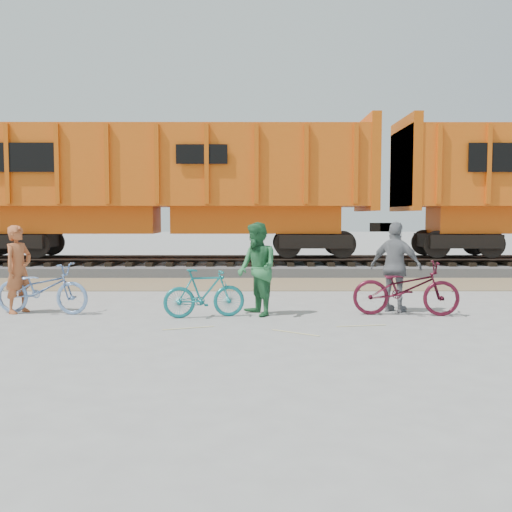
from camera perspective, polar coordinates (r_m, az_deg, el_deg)
The scene contains 11 objects.
ground at distance 10.61m, azimuth -0.86°, elevation -6.40°, with size 120.00×120.00×0.00m, color #9E9E99.
gravel_strip at distance 16.05m, azimuth -0.62°, elevation -2.82°, with size 120.00×3.00×0.02m, color #8C7457.
ballast_bed at distance 19.51m, azimuth -0.54°, elevation -1.19°, with size 120.00×4.00×0.30m, color slate.
track at distance 19.49m, azimuth -0.54°, elevation -0.24°, with size 120.00×2.60×0.24m.
hopper_car_center at distance 19.70m, azimuth -9.11°, elevation 7.13°, with size 14.00×3.13×4.65m.
bicycle_blue at distance 11.97m, azimuth -20.60°, elevation -3.04°, with size 0.66×1.91×1.00m, color #7295CB.
bicycle_teal at distance 10.84m, azimuth -5.19°, elevation -3.72°, with size 0.44×1.54×0.93m, color #16767A.
bicycle_maroon at distance 11.38m, azimuth 14.75°, elevation -3.13°, with size 0.70×2.01×1.06m, color #4A0E1F.
person_solo at distance 12.21m, azimuth -22.68°, elevation -1.23°, with size 0.63×0.42×1.74m, color #AD572E.
person_man at distance 10.94m, azimuth 0.11°, elevation -1.31°, with size 0.88×0.68×1.80m, color #2A6E3D.
person_woman at distance 11.70m, azimuth 13.81°, elevation -1.08°, with size 1.06×0.44×1.81m, color slate.
Camera 1 is at (0.13, -10.43, 1.91)m, focal length 40.00 mm.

